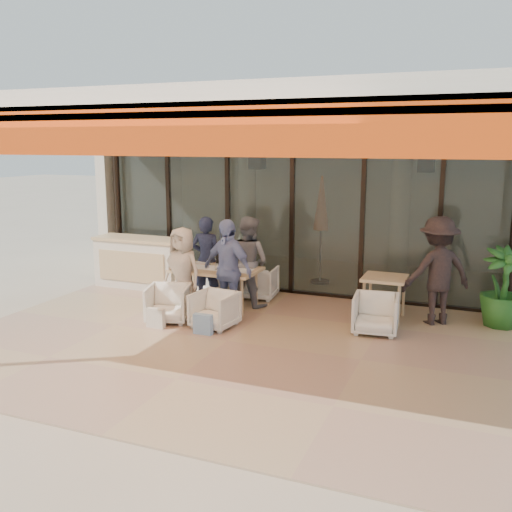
# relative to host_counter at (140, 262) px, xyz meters

# --- Properties ---
(ground) EXTENTS (70.00, 70.00, 0.00)m
(ground) POSITION_rel_host_counter_xyz_m (3.01, -2.30, -0.53)
(ground) COLOR #C6B293
(ground) RESTS_ON ground
(terrace_floor) EXTENTS (8.00, 6.00, 0.01)m
(terrace_floor) POSITION_rel_host_counter_xyz_m (3.01, -2.30, -0.53)
(terrace_floor) COLOR tan
(terrace_floor) RESTS_ON ground
(terrace_structure) EXTENTS (8.00, 6.00, 3.40)m
(terrace_structure) POSITION_rel_host_counter_xyz_m (3.01, -2.56, 2.72)
(terrace_structure) COLOR silver
(terrace_structure) RESTS_ON ground
(glass_storefront) EXTENTS (8.08, 0.10, 3.20)m
(glass_storefront) POSITION_rel_host_counter_xyz_m (3.01, 0.70, 1.07)
(glass_storefront) COLOR #9EADA3
(glass_storefront) RESTS_ON ground
(interior_block) EXTENTS (9.05, 3.62, 3.52)m
(interior_block) POSITION_rel_host_counter_xyz_m (3.02, 3.02, 1.70)
(interior_block) COLOR silver
(interior_block) RESTS_ON ground
(host_counter) EXTENTS (1.85, 0.65, 1.04)m
(host_counter) POSITION_rel_host_counter_xyz_m (0.00, 0.00, 0.00)
(host_counter) COLOR silver
(host_counter) RESTS_ON ground
(dining_table) EXTENTS (1.50, 0.90, 0.93)m
(dining_table) POSITION_rel_host_counter_xyz_m (2.11, -0.80, 0.15)
(dining_table) COLOR #D0B47F
(dining_table) RESTS_ON ground
(chair_far_left) EXTENTS (0.87, 0.85, 0.71)m
(chair_far_left) POSITION_rel_host_counter_xyz_m (1.70, 0.15, -0.18)
(chair_far_left) COLOR silver
(chair_far_left) RESTS_ON ground
(chair_far_right) EXTENTS (0.73, 0.69, 0.68)m
(chair_far_right) POSITION_rel_host_counter_xyz_m (2.54, 0.15, -0.19)
(chair_far_right) COLOR silver
(chair_far_right) RESTS_ON ground
(chair_near_left) EXTENTS (0.82, 0.79, 0.68)m
(chair_near_left) POSITION_rel_host_counter_xyz_m (1.70, -1.75, -0.19)
(chair_near_left) COLOR silver
(chair_near_left) RESTS_ON ground
(chair_near_right) EXTENTS (0.70, 0.66, 0.65)m
(chair_near_right) POSITION_rel_host_counter_xyz_m (2.54, -1.75, -0.21)
(chair_near_right) COLOR silver
(chair_near_right) RESTS_ON ground
(diner_navy) EXTENTS (0.62, 0.45, 1.59)m
(diner_navy) POSITION_rel_host_counter_xyz_m (1.70, -0.35, 0.27)
(diner_navy) COLOR #171932
(diner_navy) RESTS_ON ground
(diner_grey) EXTENTS (0.93, 0.81, 1.63)m
(diner_grey) POSITION_rel_host_counter_xyz_m (2.54, -0.35, 0.29)
(diner_grey) COLOR slate
(diner_grey) RESTS_ON ground
(diner_cream) EXTENTS (0.82, 0.61, 1.51)m
(diner_cream) POSITION_rel_host_counter_xyz_m (1.70, -1.25, 0.22)
(diner_cream) COLOR beige
(diner_cream) RESTS_ON ground
(diner_periwinkle) EXTENTS (1.07, 0.69, 1.69)m
(diner_periwinkle) POSITION_rel_host_counter_xyz_m (2.54, -1.25, 0.32)
(diner_periwinkle) COLOR #6F7DB9
(diner_periwinkle) RESTS_ON ground
(tote_bag_cream) EXTENTS (0.30, 0.10, 0.34)m
(tote_bag_cream) POSITION_rel_host_counter_xyz_m (1.70, -2.15, -0.36)
(tote_bag_cream) COLOR silver
(tote_bag_cream) RESTS_ON ground
(tote_bag_blue) EXTENTS (0.30, 0.10, 0.34)m
(tote_bag_blue) POSITION_rel_host_counter_xyz_m (2.54, -2.15, -0.36)
(tote_bag_blue) COLOR #99BFD8
(tote_bag_blue) RESTS_ON ground
(side_table) EXTENTS (0.70, 0.70, 0.74)m
(side_table) POSITION_rel_host_counter_xyz_m (4.97, -0.32, 0.11)
(side_table) COLOR #D0B47F
(side_table) RESTS_ON ground
(side_chair) EXTENTS (0.73, 0.69, 0.69)m
(side_chair) POSITION_rel_host_counter_xyz_m (4.97, -1.07, -0.19)
(side_chair) COLOR silver
(side_chair) RESTS_ON ground
(standing_woman) EXTENTS (1.32, 1.17, 1.77)m
(standing_woman) POSITION_rel_host_counter_xyz_m (5.78, -0.23, 0.35)
(standing_woman) COLOR black
(standing_woman) RESTS_ON ground
(potted_palm) EXTENTS (0.98, 0.98, 1.30)m
(potted_palm) POSITION_rel_host_counter_xyz_m (6.78, 0.00, 0.12)
(potted_palm) COLOR #1E5919
(potted_palm) RESTS_ON ground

